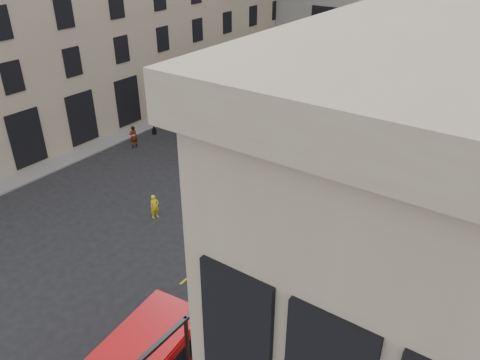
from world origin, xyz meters
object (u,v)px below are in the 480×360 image
Objects in this scene: pedestrian_b at (316,86)px; car_c at (265,109)px; pedestrian_a at (211,93)px; cafe_chair_c at (331,344)px; pedestrian_e at (133,137)px; bicycle at (269,184)px; traffic_light_far at (238,83)px; pedestrian_c at (388,112)px; car_b at (356,155)px; bus_far at (243,94)px; car_a at (237,182)px; cafe_table_far at (312,275)px; street_lamp_b at (348,84)px; street_lamp_a at (152,108)px; traffic_light_near at (274,190)px; cafe_chair_d at (345,298)px; pedestrian_d at (461,127)px; cafe_table_mid at (248,346)px; cyclist at (155,207)px.

car_c is at bearing -136.81° from pedestrian_b.
pedestrian_a is 1.79× the size of cafe_chair_c.
pedestrian_e is (-6.01, -20.85, 0.01)m from pedestrian_b.
traffic_light_far is at bearing 20.88° from bicycle.
bicycle is 1.04× the size of pedestrian_c.
car_b is at bearing 139.34° from car_c.
bus_far is 3.26× the size of car_b.
cafe_chair_c is at bearing 77.26° from pedestrian_e.
car_a is 14.74m from car_c.
cafe_table_far is 3.03m from cafe_chair_c.
car_c is (-6.27, 13.34, -0.03)m from car_a.
street_lamp_b is at bearing 77.70° from car_b.
street_lamp_a and street_lamp_b have the same top height.
traffic_light_far is 2.11× the size of pedestrian_c.
traffic_light_near reaches higher than pedestrian_e.
pedestrian_b is at bearing 117.35° from cafe_chair_c.
cafe_chair_c is (26.08, -26.86, 4.08)m from pedestrian_a.
bus_far is at bearing -138.58° from pedestrian_b.
cafe_chair_d is at bearing -66.86° from street_lamp_b.
pedestrian_c is at bearing 68.71° from pedestrian_d.
cafe_table_mid is 1.12× the size of cafe_table_far.
pedestrian_d is at bearing 73.69° from traffic_light_near.
traffic_light_far is at bearing 80.13° from pedestrian_d.
pedestrian_b is 1.10× the size of pedestrian_d.
car_a is 21.77m from pedestrian_d.
street_lamp_b is 13.93m from pedestrian_a.
street_lamp_a is 6.85× the size of cafe_chair_d.
street_lamp_a is at bearing 62.59° from cyclist.
car_b is 23.48m from cafe_chair_c.
car_a is 6.08× the size of cafe_chair_d.
cafe_table_mid is (17.69, -25.20, 2.30)m from bus_far.
car_a is at bearing -69.70° from pedestrian_a.
cafe_table_mid is 2.62m from cafe_chair_c.
cyclist is at bearing 70.43° from pedestrian_e.
cafe_chair_d is (10.53, -12.01, 4.34)m from bicycle.
cafe_table_far is at bearing -64.95° from car_a.
traffic_light_far is at bearing 130.11° from cafe_chair_c.
traffic_light_near is at bearing 133.13° from cafe_chair_d.
pedestrian_c is at bearing 37.24° from bus_far.
bus_far is 12.83m from bicycle.
car_a is at bearing 126.55° from cafe_table_mid.
pedestrian_a is at bearing -25.60° from car_c.
cafe_table_far is at bearing 156.91° from pedestrian_d.
cafe_table_far is at bearing -68.59° from pedestrian_a.
traffic_light_far reaches higher than car_b.
bus_far reaches higher than pedestrian_c.
cafe_table_mid is 4.10m from cafe_table_far.
pedestrian_d is at bearing 179.40° from pedestrian_c.
car_b is at bearing -62.34° from street_lamp_b.
pedestrian_b is (1.69, 11.23, -1.87)m from bus_far.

